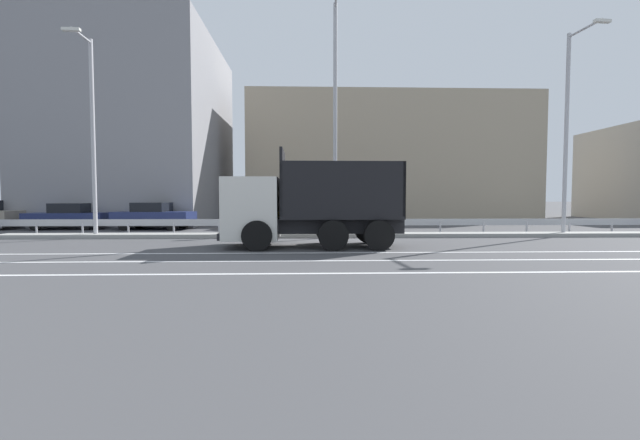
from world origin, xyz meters
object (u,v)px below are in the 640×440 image
object	(u,v)px
street_lamp_1	(92,129)
parked_car_3	(260,217)
parked_car_2	(154,216)
median_road_sign	(232,214)
dump_truck	(291,212)
street_lamp_2	(335,109)
parked_car_4	(340,216)
street_lamp_3	(569,125)
parked_car_1	(69,216)

from	to	relation	value
street_lamp_1	parked_car_3	size ratio (longest dim) A/B	2.18
street_lamp_1	parked_car_2	bearing A→B (deg)	80.21
median_road_sign	dump_truck	bearing A→B (deg)	-53.42
dump_truck	street_lamp_1	world-z (taller)	street_lamp_1
dump_truck	street_lamp_1	distance (m)	10.25
parked_car_2	street_lamp_2	bearing A→B (deg)	66.28
parked_car_4	parked_car_2	bearing A→B (deg)	-86.47
dump_truck	street_lamp_3	xyz separation A→B (m)	(12.67, 3.78, 3.85)
median_road_sign	parked_car_4	bearing A→B (deg)	46.60
dump_truck	parked_car_4	size ratio (longest dim) A/B	1.52
street_lamp_3	parked_car_2	size ratio (longest dim) A/B	2.11
median_road_sign	parked_car_2	distance (m)	7.24
median_road_sign	street_lamp_1	bearing A→B (deg)	-179.43
street_lamp_1	parked_car_1	size ratio (longest dim) A/B	2.04
median_road_sign	street_lamp_3	size ratio (longest dim) A/B	0.22
dump_truck	street_lamp_2	xyz separation A→B (m)	(1.87, 3.39, 4.43)
parked_car_2	street_lamp_1	bearing A→B (deg)	-5.20
parked_car_3	median_road_sign	bearing A→B (deg)	-3.04
street_lamp_3	parked_car_1	size ratio (longest dim) A/B	2.17
street_lamp_2	parked_car_3	xyz separation A→B (m)	(-3.94, 5.58, -5.04)
street_lamp_2	parked_car_4	xyz separation A→B (m)	(0.72, 6.02, -5.03)
dump_truck	parked_car_4	xyz separation A→B (m)	(2.58, 9.41, -0.60)
parked_car_3	parked_car_1	bearing A→B (deg)	-85.90
parked_car_3	parked_car_4	distance (m)	4.68
street_lamp_1	parked_car_1	distance (m)	7.87
street_lamp_1	street_lamp_3	distance (m)	21.56
street_lamp_1	parked_car_4	xyz separation A→B (m)	(11.48, 5.73, -4.13)
street_lamp_2	street_lamp_3	bearing A→B (deg)	2.04
dump_truck	street_lamp_2	world-z (taller)	street_lamp_2
parked_car_3	parked_car_4	bearing A→B (deg)	99.89
median_road_sign	parked_car_3	size ratio (longest dim) A/B	0.52
parked_car_2	parked_car_3	distance (m)	5.96
parked_car_1	parked_car_2	distance (m)	4.91
dump_truck	street_lamp_2	size ratio (longest dim) A/B	0.63
dump_truck	median_road_sign	bearing A→B (deg)	36.07
street_lamp_1	street_lamp_3	bearing A→B (deg)	0.26
street_lamp_2	parked_car_3	size ratio (longest dim) A/B	2.58
street_lamp_3	parked_car_4	distance (m)	12.38
street_lamp_2	street_lamp_3	size ratio (longest dim) A/B	1.11
median_road_sign	parked_car_1	xyz separation A→B (m)	(-10.15, 5.33, -0.33)
median_road_sign	parked_car_2	bearing A→B (deg)	136.49
street_lamp_1	dump_truck	bearing A→B (deg)	-22.46
street_lamp_1	parked_car_4	distance (m)	13.48
median_road_sign	street_lamp_1	world-z (taller)	street_lamp_1
parked_car_4	street_lamp_2	bearing A→B (deg)	-6.95
street_lamp_2	parked_car_1	xyz separation A→B (m)	(-14.80, 5.68, -4.99)
dump_truck	median_road_sign	world-z (taller)	dump_truck
street_lamp_1	parked_car_2	world-z (taller)	street_lamp_1
parked_car_2	dump_truck	bearing A→B (deg)	47.21
parked_car_1	parked_car_3	world-z (taller)	parked_car_1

